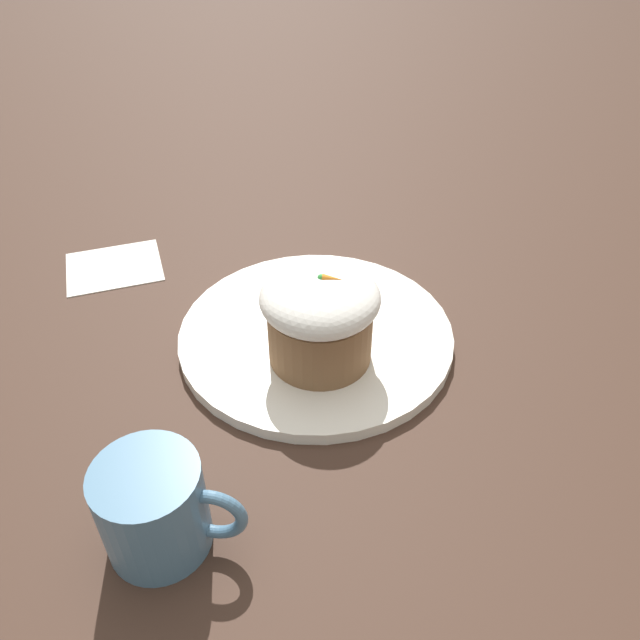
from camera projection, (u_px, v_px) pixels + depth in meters
name	position (u px, v px, depth m)	size (l,w,h in m)	color
ground_plane	(316.00, 339.00, 0.62)	(4.00, 4.00, 0.00)	#3D281E
dessert_plate	(316.00, 335.00, 0.62)	(0.27, 0.27, 0.01)	white
carrot_cake	(320.00, 316.00, 0.55)	(0.11, 0.11, 0.09)	brown
spoon	(327.00, 320.00, 0.62)	(0.05, 0.12, 0.01)	#B7B7BC
coffee_cup	(156.00, 508.00, 0.43)	(0.10, 0.07, 0.08)	teal
paper_napkin	(114.00, 266.00, 0.72)	(0.13, 0.13, 0.00)	white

